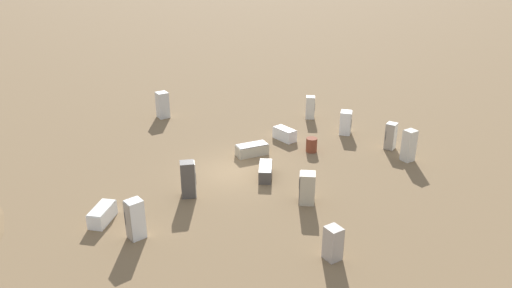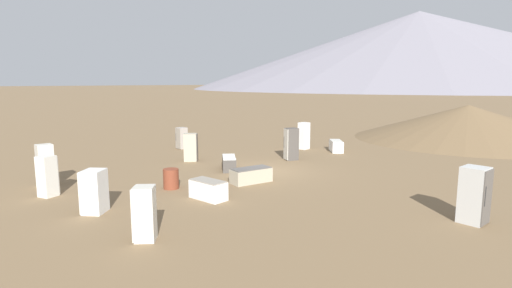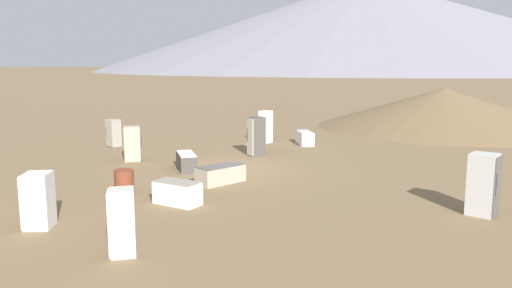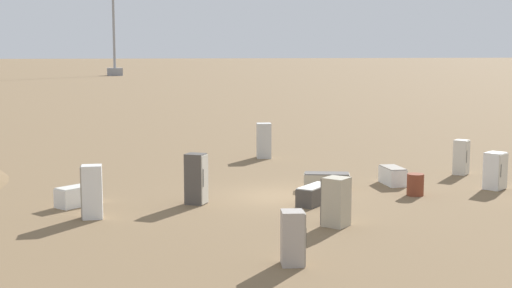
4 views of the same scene
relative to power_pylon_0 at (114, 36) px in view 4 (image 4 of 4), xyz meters
The scene contains 14 objects.
ground_plane 137.44m from the power_pylon_0, behind, with size 1000.00×1000.00×0.00m, color brown.
power_pylon_0 is the anchor object (origin of this frame).
discarded_fridge_0 138.34m from the power_pylon_0, behind, with size 1.00×1.02×1.48m.
discarded_fridge_1 138.01m from the power_pylon_0, behind, with size 0.86×0.90×1.83m.
discarded_fridge_2 136.29m from the power_pylon_0, behind, with size 1.49×0.74×0.73m.
discarded_fridge_4 139.05m from the power_pylon_0, behind, with size 1.67×1.66×0.68m.
discarded_fridge_5 145.89m from the power_pylon_0, behind, with size 0.69×0.68×1.42m.
discarded_fridge_6 136.53m from the power_pylon_0, behind, with size 1.27×1.96×0.66m.
discarded_fridge_7 142.25m from the power_pylon_0, behind, with size 1.00×1.00×1.55m.
discarded_fridge_9 137.48m from the power_pylon_0, behind, with size 1.51×1.66×0.71m.
discarded_fridge_10 127.77m from the power_pylon_0, behind, with size 0.87×0.83×1.80m.
discarded_fridge_11 135.00m from the power_pylon_0, behind, with size 0.81×0.81×1.56m.
discarded_fridge_12 139.56m from the power_pylon_0, behind, with size 0.58×0.71×1.77m.
rusty_barrel 138.58m from the power_pylon_0, behind, with size 0.64×0.64×0.84m.
Camera 4 is at (-25.70, 6.73, 5.48)m, focal length 50.00 mm.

